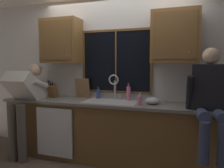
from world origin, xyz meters
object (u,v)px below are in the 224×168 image
Objects in this scene: soap_dispenser at (140,101)px; bottle_green_glass at (129,93)px; knife_block at (53,91)px; mixing_bowl at (152,101)px; person_sitting_on_counter at (211,96)px; cutting_board at (83,88)px; bottle_tall_clear at (98,94)px; person_standing at (24,99)px.

bottle_green_glass is (-0.24, 0.36, 0.04)m from soap_dispenser.
knife_block is 1.67m from mixing_bowl.
person_sitting_on_counter is 3.82× the size of cutting_board.
person_sitting_on_counter is at bearing -21.00° from mixing_bowl.
soap_dispenser is 0.93× the size of bottle_tall_clear.
person_sitting_on_counter is at bearing -22.83° from bottle_green_glass.
mixing_bowl is (1.67, -0.06, -0.06)m from knife_block.
person_sitting_on_counter is (2.67, 0.01, 0.17)m from person_standing.
soap_dispenser is (1.04, -0.38, -0.09)m from cutting_board.
person_sitting_on_counter is 1.96m from cutting_board.
person_standing is at bearing -163.27° from bottle_green_glass.
person_sitting_on_counter is 0.77m from mixing_bowl.
knife_block is 0.51m from cutting_board.
person_standing reaches higher than mixing_bowl.
person_standing is 4.51× the size of cutting_board.
person_standing is at bearing -154.93° from bottle_tall_clear.
soap_dispenser is 0.85m from bottle_tall_clear.
person_standing is 1.82m from soap_dispenser.
mixing_bowl is 1.07× the size of bottle_tall_clear.
mixing_bowl is at bearing -1.91° from knife_block.
bottle_tall_clear is (1.06, 0.49, 0.06)m from person_standing.
soap_dispenser is at bearing 173.20° from person_sitting_on_counter.
knife_block is 0.97× the size of cutting_board.
soap_dispenser is at bearing 3.55° from person_standing.
knife_block is 1.65× the size of bottle_tall_clear.
person_standing is 5.39× the size of bottle_green_glass.
person_standing is 7.18× the size of mixing_bowl.
bottle_tall_clear is (-0.76, 0.38, 0.01)m from soap_dispenser.
soap_dispenser is (1.82, 0.11, 0.05)m from person_standing.
mixing_bowl is (-0.71, 0.27, -0.14)m from person_sitting_on_counter.
soap_dispenser is at bearing -8.40° from knife_block.
bottle_green_glass is at bearing 16.73° from person_standing.
mixing_bowl is 0.23m from soap_dispenser.
cutting_board is 1.59× the size of mixing_bowl.
bottle_tall_clear is (0.76, 0.16, -0.03)m from knife_block.
person_standing is 1.17m from bottle_tall_clear.
cutting_board reaches higher than soap_dispenser.
mixing_bowl is at bearing 8.18° from person_standing.
bottle_tall_clear is at bearing -0.50° from cutting_board.
bottle_green_glass is (1.28, 0.13, 0.01)m from knife_block.
cutting_board is 1.82× the size of soap_dispenser.
person_sitting_on_counter is 6.94× the size of soap_dispenser.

